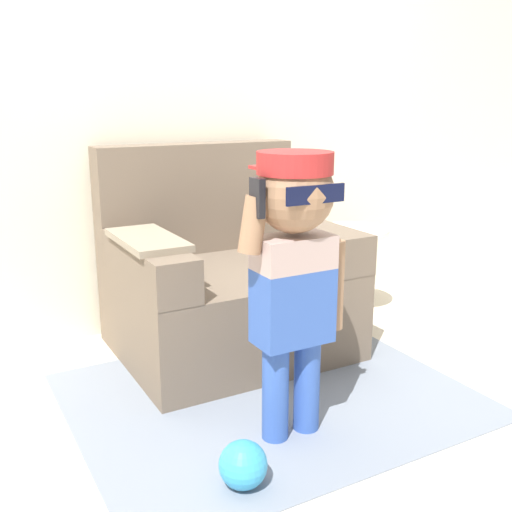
# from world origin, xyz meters

# --- Properties ---
(ground_plane) EXTENTS (10.00, 10.00, 0.00)m
(ground_plane) POSITION_xyz_m (0.00, 0.00, 0.00)
(ground_plane) COLOR beige
(wall_back) EXTENTS (10.00, 0.05, 2.60)m
(wall_back) POSITION_xyz_m (0.00, 0.62, 1.30)
(wall_back) COLOR beige
(wall_back) RESTS_ON ground_plane
(armchair) EXTENTS (1.09, 0.92, 1.01)m
(armchair) POSITION_xyz_m (-0.07, 0.14, 0.34)
(armchair) COLOR #6B5B4C
(armchair) RESTS_ON ground_plane
(person_child) EXTENTS (0.44, 0.33, 1.06)m
(person_child) POSITION_xyz_m (-0.22, -0.74, 0.71)
(person_child) COLOR #3356AD
(person_child) RESTS_ON ground_plane
(side_table) EXTENTS (0.42, 0.42, 0.52)m
(side_table) POSITION_xyz_m (0.78, 0.20, 0.31)
(side_table) COLOR white
(side_table) RESTS_ON ground_plane
(rug) EXTENTS (1.62, 1.33, 0.01)m
(rug) POSITION_xyz_m (-0.14, -0.44, 0.00)
(rug) COLOR gray
(rug) RESTS_ON ground_plane
(toy_ball) EXTENTS (0.16, 0.16, 0.16)m
(toy_ball) POSITION_xyz_m (-0.53, -0.94, 0.08)
(toy_ball) COLOR #3399D1
(toy_ball) RESTS_ON ground_plane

